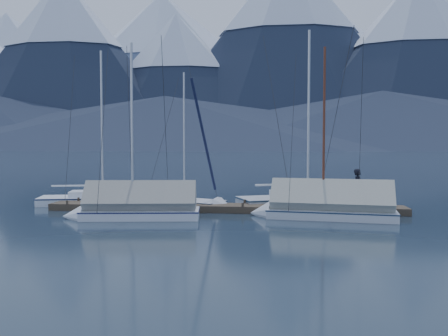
{
  "coord_description": "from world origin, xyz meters",
  "views": [
    {
      "loc": [
        2.63,
        -21.75,
        3.45
      ],
      "look_at": [
        0.0,
        2.0,
        2.2
      ],
      "focal_mm": 38.0,
      "sensor_mm": 36.0,
      "label": 1
    }
  ],
  "objects_px": {
    "sailboat_open_mid": "(191,204)",
    "person": "(358,187)",
    "sailboat_open_left": "(112,201)",
    "sailboat_open_right": "(317,201)",
    "sailboat_covered_near": "(320,208)",
    "sailboat_covered_far": "(130,209)"
  },
  "relations": [
    {
      "from": "sailboat_open_right",
      "to": "person",
      "type": "bearing_deg",
      "value": -58.0
    },
    {
      "from": "sailboat_open_mid",
      "to": "sailboat_covered_near",
      "type": "height_order",
      "value": "sailboat_covered_near"
    },
    {
      "from": "sailboat_open_right",
      "to": "sailboat_covered_near",
      "type": "height_order",
      "value": "sailboat_open_right"
    },
    {
      "from": "sailboat_open_mid",
      "to": "sailboat_open_right",
      "type": "xyz_separation_m",
      "value": [
        6.88,
        1.63,
        0.05
      ]
    },
    {
      "from": "sailboat_open_mid",
      "to": "sailboat_covered_near",
      "type": "bearing_deg",
      "value": -24.74
    },
    {
      "from": "sailboat_covered_far",
      "to": "sailboat_open_right",
      "type": "bearing_deg",
      "value": 33.23
    },
    {
      "from": "sailboat_open_left",
      "to": "sailboat_open_right",
      "type": "relative_size",
      "value": 0.89
    },
    {
      "from": "sailboat_open_left",
      "to": "person",
      "type": "bearing_deg",
      "value": -8.22
    },
    {
      "from": "sailboat_open_mid",
      "to": "sailboat_covered_far",
      "type": "bearing_deg",
      "value": -115.91
    },
    {
      "from": "sailboat_open_right",
      "to": "sailboat_covered_far",
      "type": "xyz_separation_m",
      "value": [
        -8.93,
        -5.85,
        0.24
      ]
    },
    {
      "from": "sailboat_open_left",
      "to": "sailboat_open_mid",
      "type": "distance_m",
      "value": 4.73
    },
    {
      "from": "sailboat_open_right",
      "to": "sailboat_covered_near",
      "type": "distance_m",
      "value": 4.7
    },
    {
      "from": "sailboat_open_right",
      "to": "sailboat_open_left",
      "type": "bearing_deg",
      "value": -175.47
    },
    {
      "from": "sailboat_open_left",
      "to": "sailboat_open_mid",
      "type": "height_order",
      "value": "sailboat_open_left"
    },
    {
      "from": "sailboat_open_mid",
      "to": "person",
      "type": "height_order",
      "value": "sailboat_open_mid"
    },
    {
      "from": "sailboat_open_mid",
      "to": "sailboat_open_right",
      "type": "relative_size",
      "value": 0.75
    },
    {
      "from": "sailboat_open_right",
      "to": "sailboat_covered_far",
      "type": "bearing_deg",
      "value": -146.77
    },
    {
      "from": "sailboat_open_right",
      "to": "person",
      "type": "xyz_separation_m",
      "value": [
        1.78,
        -2.84,
        1.07
      ]
    },
    {
      "from": "sailboat_open_mid",
      "to": "person",
      "type": "relative_size",
      "value": 4.35
    },
    {
      "from": "sailboat_open_left",
      "to": "sailboat_open_mid",
      "type": "relative_size",
      "value": 1.18
    },
    {
      "from": "sailboat_open_left",
      "to": "sailboat_open_right",
      "type": "xyz_separation_m",
      "value": [
        11.55,
        0.92,
        0.02
      ]
    },
    {
      "from": "sailboat_covered_near",
      "to": "sailboat_open_left",
      "type": "bearing_deg",
      "value": 161.55
    }
  ]
}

